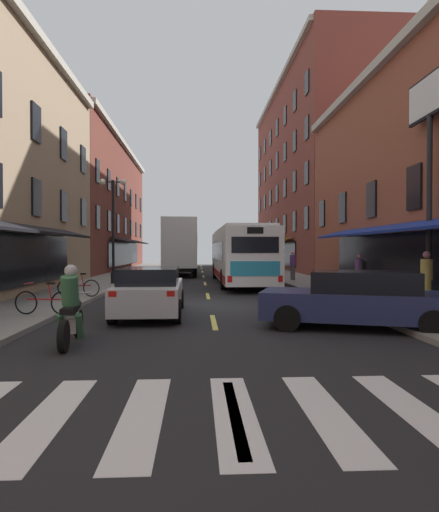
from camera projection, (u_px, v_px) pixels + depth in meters
name	position (u px, v px, depth m)	size (l,w,h in m)	color
ground_plane	(210.00, 307.00, 15.16)	(34.80, 80.00, 0.10)	black
lane_centre_dashes	(210.00, 306.00, 14.91)	(0.14, 73.90, 0.01)	#DBCC4C
crosswalk_near	(234.00, 413.00, 5.18)	(7.10, 2.80, 0.01)	silver
sidewalk_left	(39.00, 304.00, 14.86)	(3.00, 80.00, 0.14)	gray
sidewalk_right	(374.00, 302.00, 15.47)	(3.00, 80.00, 0.14)	gray
storefront_row_right	(429.00, 154.00, 21.99)	(9.44, 79.90, 17.92)	brown
billboard_sign	(430.00, 132.00, 13.87)	(0.40, 2.59, 7.49)	black
transit_bus	(239.00, 255.00, 24.65)	(2.74, 12.41, 3.14)	white
box_truck	(179.00, 247.00, 31.66)	(2.69, 7.13, 4.13)	black
sedan_near	(358.00, 300.00, 10.69)	(4.93, 3.11, 1.43)	navy
sedan_mid	(183.00, 262.00, 40.86)	(1.95, 4.46, 1.43)	black
sedan_far	(150.00, 291.00, 12.81)	(1.95, 4.39, 1.43)	silver
motorcycle_rider	(71.00, 311.00, 8.88)	(0.62, 2.07, 1.66)	black
bicycle_near	(44.00, 302.00, 12.06)	(1.70, 0.48, 0.91)	black
bicycle_mid	(78.00, 287.00, 16.67)	(1.70, 0.48, 0.91)	black
pedestrian_near	(359.00, 271.00, 19.44)	(0.42, 0.53, 1.62)	maroon
pedestrian_mid	(427.00, 278.00, 13.53)	(0.36, 0.36, 1.78)	#B29947
pedestrian_far	(293.00, 265.00, 25.64)	(0.36, 0.36, 1.73)	#4C4C51
street_lamp_twin	(113.00, 226.00, 22.98)	(1.42, 0.32, 5.58)	black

